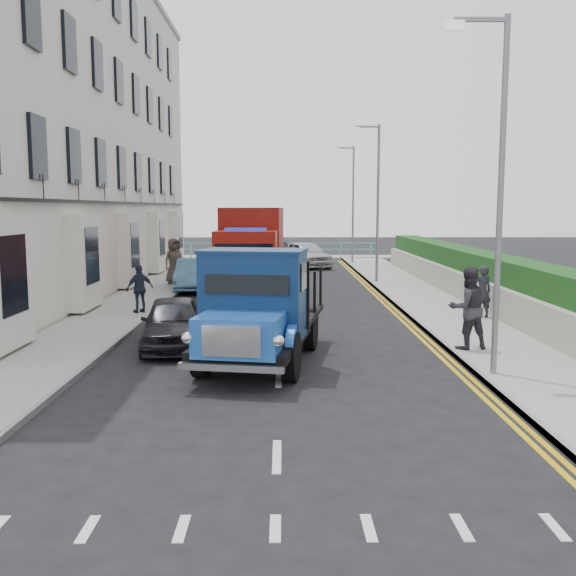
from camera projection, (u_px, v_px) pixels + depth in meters
The scene contains 22 objects.
ground at pixel (279, 356), 14.78m from camera, with size 120.00×120.00×0.00m, color black.
pavement_west at pixel (140, 299), 23.66m from camera, with size 2.40×38.00×0.12m, color gray.
pavement_east at pixel (423, 299), 23.75m from camera, with size 2.60×38.00×0.12m, color gray.
promenade at pixel (281, 257), 43.55m from camera, with size 30.00×2.50×0.12m, color gray.
sea_plane at pixel (282, 237), 74.31m from camera, with size 120.00×120.00×0.00m, color #505C6E.
terrace_west at pixel (53, 117), 26.71m from camera, with size 6.31×30.20×14.25m.
garden_east at pixel (475, 276), 23.66m from camera, with size 1.45×28.00×1.75m.
seafront_railing at pixel (281, 250), 42.69m from camera, with size 13.00×0.08×1.11m.
lamp_near at pixel (495, 177), 12.34m from camera, with size 1.23×0.18×7.00m.
lamp_mid at pixel (375, 194), 28.21m from camera, with size 1.23×0.18×7.00m.
lamp_far at pixel (351, 198), 38.13m from camera, with size 1.23×0.18×7.00m.
bedford_lorry at pixel (256, 315), 13.54m from camera, with size 2.93×5.54×2.51m.
red_lorry at pixel (252, 249), 25.11m from camera, with size 2.44×6.59×3.41m.
parked_car_front at pixel (173, 322), 15.68m from camera, with size 1.46×3.63×1.24m, color black.
parked_car_mid at pixel (194, 275), 26.58m from camera, with size 1.38×3.95×1.30m, color #5085AC.
parked_car_rear at pixel (217, 269), 28.64m from camera, with size 1.90×4.68×1.36m, color silver.
seafront_car_left at pixel (273, 253), 37.70m from camera, with size 2.59×5.62×1.56m, color black.
seafront_car_right at pixel (306, 254), 36.80m from camera, with size 1.76×4.39×1.49m, color #BDBBC1.
pedestrian_east_near at pixel (482, 292), 19.27m from camera, with size 0.57×0.37×1.56m, color black.
pedestrian_east_far at pixel (468, 308), 14.94m from camera, with size 0.94×0.73×1.93m, color #2E2A33.
pedestrian_west_near at pixel (140, 289), 20.11m from camera, with size 0.89×0.37×1.53m, color #1D2534.
pedestrian_west_far at pixel (174, 261), 27.77m from camera, with size 0.97×0.63×1.98m, color #433930.
Camera 1 is at (0.08, -14.47, 3.41)m, focal length 40.00 mm.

